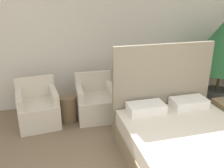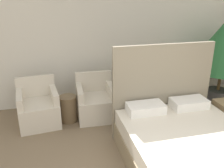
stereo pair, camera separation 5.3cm
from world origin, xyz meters
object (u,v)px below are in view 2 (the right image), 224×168
object	(u,v)px
bed	(190,149)
armchair_near_window_right	(96,104)
armchair_near_window_left	(39,110)
side_table	(68,109)

from	to	relation	value
bed	armchair_near_window_right	xyz separation A→B (m)	(-0.95, 1.74, -0.04)
bed	armchair_near_window_left	world-z (taller)	bed
bed	side_table	distance (m)	2.26
armchair_near_window_right	side_table	xyz separation A→B (m)	(-0.52, -0.02, -0.03)
side_table	armchair_near_window_left	bearing A→B (deg)	178.01
bed	side_table	bearing A→B (deg)	130.40
armchair_near_window_right	side_table	distance (m)	0.52
bed	armchair_near_window_left	bearing A→B (deg)	138.75
armchair_near_window_left	side_table	bearing A→B (deg)	-7.97
armchair_near_window_left	armchair_near_window_right	xyz separation A→B (m)	(1.04, 0.00, 0.00)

